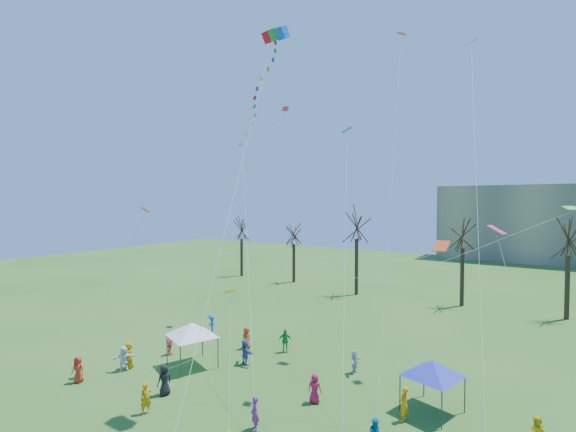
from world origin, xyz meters
The scene contains 6 objects.
bare_tree_row centered at (1.40, 36.18, 7.02)m, with size 68.13×8.69×11.07m.
big_box_kite centered at (-1.72, 6.49, 17.86)m, with size 2.57×6.38×22.34m.
canopy_tent_white centered at (-8.92, 7.68, 2.66)m, with size 3.90×3.90×3.14m.
canopy_tent_blue centered at (6.87, 10.80, 2.44)m, with size 3.70×3.70×2.88m.
festival_crowd centered at (-1.76, 6.78, 0.87)m, with size 27.21×13.84×1.86m.
small_kites_aloft centered at (1.28, 11.24, 13.97)m, with size 27.35×18.45×33.09m.
Camera 1 is at (12.31, -11.99, 11.71)m, focal length 25.00 mm.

